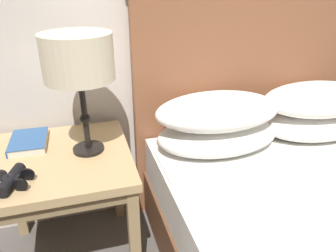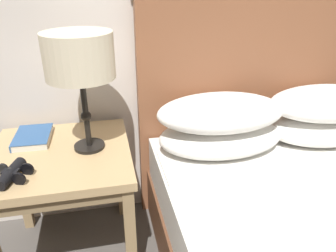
{
  "view_description": "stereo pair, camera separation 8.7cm",
  "coord_description": "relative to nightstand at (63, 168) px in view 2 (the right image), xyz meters",
  "views": [
    {
      "loc": [
        -0.56,
        -0.48,
        1.27
      ],
      "look_at": [
        -0.22,
        0.72,
        0.68
      ],
      "focal_mm": 35.0,
      "sensor_mm": 36.0,
      "label": 1
    },
    {
      "loc": [
        -0.48,
        -0.5,
        1.27
      ],
      "look_at": [
        -0.22,
        0.72,
        0.68
      ],
      "focal_mm": 35.0,
      "sensor_mm": 36.0,
      "label": 2
    }
  ],
  "objects": [
    {
      "name": "table_lamp",
      "position": [
        0.12,
        0.02,
        0.47
      ],
      "size": [
        0.27,
        0.27,
        0.49
      ],
      "color": "black",
      "rests_on": "nightstand"
    },
    {
      "name": "bed",
      "position": [
        1.01,
        -0.47,
        -0.19
      ],
      "size": [
        1.34,
        1.82,
        1.31
      ],
      "color": "brown",
      "rests_on": "ground_plane"
    },
    {
      "name": "book_on_nightstand",
      "position": [
        -0.13,
        0.14,
        0.09
      ],
      "size": [
        0.16,
        0.22,
        0.03
      ],
      "color": "silver",
      "rests_on": "nightstand"
    },
    {
      "name": "binoculars_pair",
      "position": [
        -0.16,
        -0.16,
        0.1
      ],
      "size": [
        0.15,
        0.16,
        0.05
      ],
      "color": "black",
      "rests_on": "nightstand"
    },
    {
      "name": "nightstand",
      "position": [
        0.0,
        0.0,
        0.0
      ],
      "size": [
        0.58,
        0.58,
        0.58
      ],
      "color": "tan",
      "rests_on": "ground_plane"
    }
  ]
}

